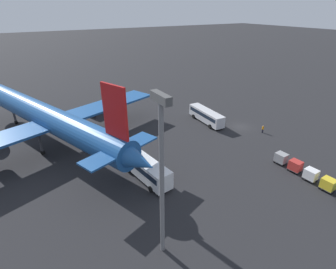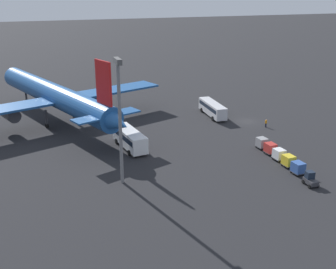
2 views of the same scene
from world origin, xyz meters
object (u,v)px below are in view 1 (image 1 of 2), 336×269
object	(u,v)px
shuttle_bus_far	(146,168)
cargo_cart_white	(311,174)
cargo_cart_yellow	(328,184)
cargo_cart_red	(295,166)
shuttle_bus_near	(206,115)
worker_person	(263,129)
cargo_cart_grey	(281,158)
airplane	(48,118)

from	to	relation	value
shuttle_bus_far	cargo_cart_white	world-z (taller)	shuttle_bus_far
cargo_cart_yellow	cargo_cart_red	size ratio (longest dim) A/B	1.00
shuttle_bus_near	cargo_cart_yellow	distance (m)	30.53
cargo_cart_red	worker_person	bearing A→B (deg)	-28.63
shuttle_bus_far	cargo_cart_white	size ratio (longest dim) A/B	5.12
shuttle_bus_near	cargo_cart_white	xyz separation A→B (m)	(-27.61, 0.20, -0.67)
shuttle_bus_near	cargo_cart_grey	distance (m)	21.79
shuttle_bus_near	shuttle_bus_far	size ratio (longest dim) A/B	1.06
shuttle_bus_far	cargo_cart_yellow	xyz separation A→B (m)	(-16.90, -22.59, -0.83)
worker_person	cargo_cart_yellow	xyz separation A→B (m)	(-19.33, 7.56, 0.32)
shuttle_bus_far	cargo_cart_red	xyz separation A→B (m)	(-11.07, -22.78, -0.83)
shuttle_bus_far	cargo_cart_yellow	distance (m)	28.23
worker_person	cargo_cart_grey	world-z (taller)	cargo_cart_grey
shuttle_bus_near	cargo_cart_grey	size ratio (longest dim) A/B	5.42
airplane	cargo_cart_grey	distance (m)	44.33
shuttle_bus_far	cargo_cart_grey	distance (m)	24.25
shuttle_bus_near	worker_person	size ratio (longest dim) A/B	6.56
shuttle_bus_far	cargo_cart_red	bearing A→B (deg)	-123.63
cargo_cart_grey	shuttle_bus_far	bearing A→B (deg)	70.32
shuttle_bus_far	worker_person	size ratio (longest dim) A/B	6.19
airplane	cargo_cart_white	world-z (taller)	airplane
shuttle_bus_far	worker_person	distance (m)	30.27
shuttle_bus_far	cargo_cart_yellow	world-z (taller)	shuttle_bus_far
cargo_cart_white	cargo_cart_red	size ratio (longest dim) A/B	1.00
airplane	cargo_cart_red	bearing A→B (deg)	-152.00
airplane	cargo_cart_white	bearing A→B (deg)	-154.67
airplane	cargo_cart_yellow	distance (m)	50.13
worker_person	cargo_cart_white	size ratio (longest dim) A/B	0.83
airplane	shuttle_bus_near	xyz separation A→B (m)	(-6.06, -34.21, -4.29)
airplane	cargo_cart_yellow	xyz separation A→B (m)	(-36.58, -33.92, -4.96)
worker_person	cargo_cart_yellow	world-z (taller)	cargo_cart_yellow
shuttle_bus_near	shuttle_bus_far	distance (m)	26.63
worker_person	cargo_cart_red	distance (m)	15.38
cargo_cart_white	cargo_cart_yellow	bearing A→B (deg)	178.23
cargo_cart_red	cargo_cart_white	bearing A→B (deg)	178.09
worker_person	cargo_cart_grey	xyz separation A→B (m)	(-10.58, 7.33, 0.32)
cargo_cart_white	cargo_cart_grey	bearing A→B (deg)	-1.35
cargo_cart_grey	cargo_cart_red	bearing A→B (deg)	179.22
cargo_cart_white	cargo_cart_grey	xyz separation A→B (m)	(5.83, -0.14, 0.00)
airplane	cargo_cart_yellow	bearing A→B (deg)	-157.12
shuttle_bus_near	cargo_cart_white	size ratio (longest dim) A/B	5.42
airplane	cargo_cart_white	distance (m)	48.11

